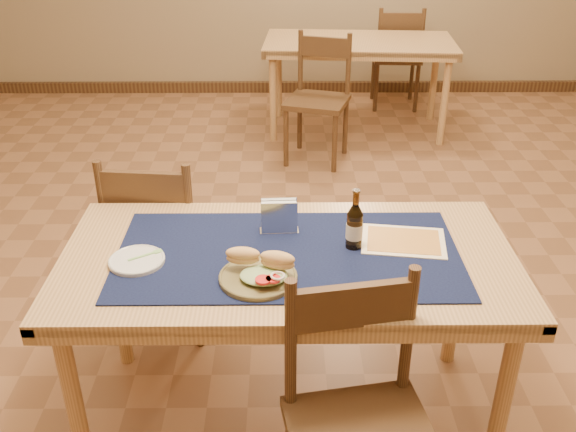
{
  "coord_description": "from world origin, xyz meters",
  "views": [
    {
      "loc": [
        -0.02,
        -2.72,
        1.94
      ],
      "look_at": [
        0.0,
        -0.7,
        0.85
      ],
      "focal_mm": 40.0,
      "sensor_mm": 36.0,
      "label": 1
    }
  ],
  "objects_px": {
    "beer_bottle": "(354,226)",
    "chair_main_far": "(161,239)",
    "main_table": "(288,274)",
    "napkin_holder": "(279,217)",
    "chair_main_near": "(360,427)",
    "sandwich_plate": "(260,272)",
    "back_table": "(359,51)"
  },
  "relations": [
    {
      "from": "chair_main_far",
      "to": "beer_bottle",
      "type": "bearing_deg",
      "value": -33.7
    },
    {
      "from": "main_table",
      "to": "back_table",
      "type": "relative_size",
      "value": 1.04
    },
    {
      "from": "chair_main_near",
      "to": "sandwich_plate",
      "type": "bearing_deg",
      "value": 128.9
    },
    {
      "from": "beer_bottle",
      "to": "chair_main_far",
      "type": "bearing_deg",
      "value": 146.3
    },
    {
      "from": "main_table",
      "to": "beer_bottle",
      "type": "bearing_deg",
      "value": 10.3
    },
    {
      "from": "back_table",
      "to": "chair_main_near",
      "type": "xyz_separation_m",
      "value": [
        -0.38,
        -3.76,
        -0.19
      ]
    },
    {
      "from": "napkin_holder",
      "to": "back_table",
      "type": "bearing_deg",
      "value": 78.45
    },
    {
      "from": "back_table",
      "to": "chair_main_near",
      "type": "bearing_deg",
      "value": -95.83
    },
    {
      "from": "back_table",
      "to": "sandwich_plate",
      "type": "xyz_separation_m",
      "value": [
        -0.69,
        -3.38,
        0.12
      ]
    },
    {
      "from": "main_table",
      "to": "sandwich_plate",
      "type": "xyz_separation_m",
      "value": [
        -0.09,
        -0.16,
        0.12
      ]
    },
    {
      "from": "main_table",
      "to": "chair_main_far",
      "type": "xyz_separation_m",
      "value": [
        -0.57,
        0.58,
        -0.19
      ]
    },
    {
      "from": "chair_main_near",
      "to": "sandwich_plate",
      "type": "distance_m",
      "value": 0.57
    },
    {
      "from": "main_table",
      "to": "back_table",
      "type": "bearing_deg",
      "value": 79.55
    },
    {
      "from": "sandwich_plate",
      "to": "beer_bottle",
      "type": "height_order",
      "value": "beer_bottle"
    },
    {
      "from": "chair_main_far",
      "to": "beer_bottle",
      "type": "relative_size",
      "value": 4.08
    },
    {
      "from": "chair_main_near",
      "to": "beer_bottle",
      "type": "relative_size",
      "value": 4.13
    },
    {
      "from": "sandwich_plate",
      "to": "napkin_holder",
      "type": "distance_m",
      "value": 0.33
    },
    {
      "from": "back_table",
      "to": "beer_bottle",
      "type": "relative_size",
      "value": 6.89
    },
    {
      "from": "chair_main_far",
      "to": "sandwich_plate",
      "type": "xyz_separation_m",
      "value": [
        0.47,
        -0.74,
        0.31
      ]
    },
    {
      "from": "main_table",
      "to": "napkin_holder",
      "type": "height_order",
      "value": "napkin_holder"
    },
    {
      "from": "main_table",
      "to": "chair_main_far",
      "type": "bearing_deg",
      "value": 134.59
    },
    {
      "from": "chair_main_far",
      "to": "napkin_holder",
      "type": "height_order",
      "value": "chair_main_far"
    },
    {
      "from": "back_table",
      "to": "chair_main_far",
      "type": "relative_size",
      "value": 1.69
    },
    {
      "from": "napkin_holder",
      "to": "sandwich_plate",
      "type": "bearing_deg",
      "value": -100.96
    },
    {
      "from": "chair_main_far",
      "to": "main_table",
      "type": "bearing_deg",
      "value": -45.41
    },
    {
      "from": "napkin_holder",
      "to": "beer_bottle",
      "type": "bearing_deg",
      "value": -23.32
    },
    {
      "from": "back_table",
      "to": "napkin_holder",
      "type": "height_order",
      "value": "napkin_holder"
    },
    {
      "from": "back_table",
      "to": "napkin_holder",
      "type": "relative_size",
      "value": 10.61
    },
    {
      "from": "sandwich_plate",
      "to": "beer_bottle",
      "type": "relative_size",
      "value": 1.15
    },
    {
      "from": "back_table",
      "to": "sandwich_plate",
      "type": "distance_m",
      "value": 3.45
    },
    {
      "from": "napkin_holder",
      "to": "chair_main_near",
      "type": "bearing_deg",
      "value": -70.8
    },
    {
      "from": "main_table",
      "to": "sandwich_plate",
      "type": "relative_size",
      "value": 6.18
    }
  ]
}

